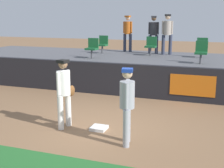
# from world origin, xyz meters

# --- Properties ---
(ground_plane) EXTENTS (60.00, 60.00, 0.00)m
(ground_plane) POSITION_xyz_m (0.00, 0.00, 0.00)
(ground_plane) COLOR #846042
(first_base) EXTENTS (0.40, 0.40, 0.08)m
(first_base) POSITION_xyz_m (0.20, -0.11, 0.04)
(first_base) COLOR white
(first_base) RESTS_ON ground_plane
(player_fielder_home) EXTENTS (0.41, 0.54, 1.80)m
(player_fielder_home) POSITION_xyz_m (-0.70, -0.25, 1.04)
(player_fielder_home) COLOR white
(player_fielder_home) RESTS_ON ground_plane
(player_runner_visitor) EXTENTS (0.40, 0.48, 1.76)m
(player_runner_visitor) POSITION_xyz_m (1.14, -0.75, 1.02)
(player_runner_visitor) COLOR #9EA3AD
(player_runner_visitor) RESTS_ON ground_plane
(field_wall) EXTENTS (18.00, 0.26, 1.19)m
(field_wall) POSITION_xyz_m (0.01, 3.43, 0.60)
(field_wall) COLOR black
(field_wall) RESTS_ON ground_plane
(bleacher_platform) EXTENTS (18.00, 4.80, 1.13)m
(bleacher_platform) POSITION_xyz_m (0.00, 6.00, 0.56)
(bleacher_platform) COLOR #59595E
(bleacher_platform) RESTS_ON ground_plane
(seat_back_center) EXTENTS (0.48, 0.44, 0.84)m
(seat_back_center) POSITION_xyz_m (0.00, 6.67, 1.60)
(seat_back_center) COLOR #4C4C51
(seat_back_center) RESTS_ON bleacher_platform
(seat_front_left) EXTENTS (0.46, 0.44, 0.84)m
(seat_front_left) POSITION_xyz_m (-2.11, 4.87, 1.60)
(seat_front_left) COLOR #4C4C51
(seat_front_left) RESTS_ON bleacher_platform
(seat_front_right) EXTENTS (0.45, 0.44, 0.84)m
(seat_front_right) POSITION_xyz_m (2.32, 4.87, 1.60)
(seat_front_right) COLOR #4C4C51
(seat_front_right) RESTS_ON bleacher_platform
(seat_back_left) EXTENTS (0.44, 0.44, 0.84)m
(seat_back_left) POSITION_xyz_m (-2.35, 6.67, 1.60)
(seat_back_left) COLOR #4C4C51
(seat_back_left) RESTS_ON bleacher_platform
(seat_back_right) EXTENTS (0.45, 0.44, 0.84)m
(seat_back_right) POSITION_xyz_m (2.23, 6.67, 1.60)
(seat_back_right) COLOR #4C4C51
(seat_back_right) RESTS_ON bleacher_platform
(spectator_hooded) EXTENTS (0.49, 0.40, 1.78)m
(spectator_hooded) POSITION_xyz_m (-1.45, 7.80, 2.16)
(spectator_hooded) COLOR #33384C
(spectator_hooded) RESTS_ON bleacher_platform
(spectator_capped) EXTENTS (0.49, 0.44, 1.83)m
(spectator_capped) POSITION_xyz_m (0.62, 7.21, 2.19)
(spectator_capped) COLOR #33384C
(spectator_capped) RESTS_ON bleacher_platform
(spectator_casual) EXTENTS (0.49, 0.37, 1.76)m
(spectator_casual) POSITION_xyz_m (-0.05, 7.38, 2.15)
(spectator_casual) COLOR #33384C
(spectator_casual) RESTS_ON bleacher_platform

